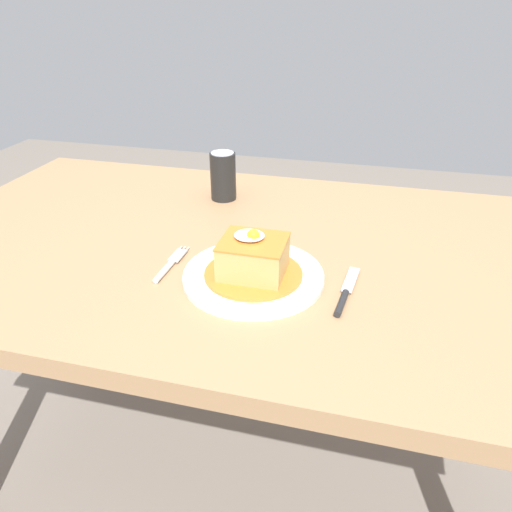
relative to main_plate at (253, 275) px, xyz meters
The scene contains 7 objects.
ground_plane 0.80m from the main_plate, 114.67° to the left, with size 6.00×6.00×0.00m, color slate.
dining_table 0.19m from the main_plate, 114.67° to the left, with size 1.49×0.87×0.78m.
main_plate is the anchor object (origin of this frame).
sandwich_meal 0.04m from the main_plate, 142.90° to the left, with size 0.19×0.19×0.09m.
fork 0.17m from the main_plate, behind, with size 0.02×0.14×0.01m.
knife 0.17m from the main_plate, ahead, with size 0.03×0.17×0.01m.
soda_can 0.42m from the main_plate, 115.53° to the left, with size 0.07×0.07×0.12m.
Camera 1 is at (0.26, -0.88, 1.26)m, focal length 33.46 mm.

